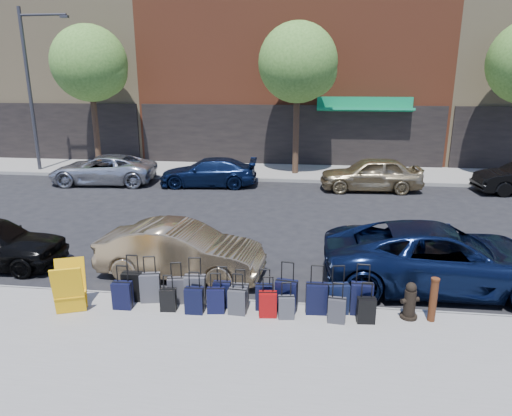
# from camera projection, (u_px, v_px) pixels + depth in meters

# --- Properties ---
(ground) EXTENTS (120.00, 120.00, 0.00)m
(ground) POSITION_uv_depth(u_px,v_px,m) (266.00, 238.00, 14.31)
(ground) COLOR black
(ground) RESTS_ON ground
(sidewalk_near) EXTENTS (60.00, 4.00, 0.15)m
(sidewalk_near) POSITION_uv_depth(u_px,v_px,m) (228.00, 357.00, 8.09)
(sidewalk_near) COLOR gray
(sidewalk_near) RESTS_ON ground
(sidewalk_far) EXTENTS (60.00, 4.00, 0.15)m
(sidewalk_far) POSITION_uv_depth(u_px,v_px,m) (286.00, 172.00, 23.82)
(sidewalk_far) COLOR gray
(sidewalk_far) RESTS_ON ground
(curb_near) EXTENTS (60.00, 0.08, 0.15)m
(curb_near) POSITION_uv_depth(u_px,v_px,m) (245.00, 303.00, 10.01)
(curb_near) COLOR gray
(curb_near) RESTS_ON ground
(curb_far) EXTENTS (60.00, 0.08, 0.15)m
(curb_far) POSITION_uv_depth(u_px,v_px,m) (283.00, 180.00, 21.89)
(curb_far) COLOR gray
(curb_far) RESTS_ON ground
(building_left) EXTENTS (15.00, 12.12, 16.00)m
(building_left) POSITION_uv_depth(u_px,v_px,m) (61.00, 30.00, 31.16)
(building_left) COLOR #98835D
(building_left) RESTS_ON ground
(tree_left) EXTENTS (3.80, 3.80, 7.27)m
(tree_left) POSITION_uv_depth(u_px,v_px,m) (92.00, 66.00, 23.05)
(tree_left) COLOR black
(tree_left) RESTS_ON sidewalk_far
(tree_center) EXTENTS (3.80, 3.80, 7.27)m
(tree_center) POSITION_uv_depth(u_px,v_px,m) (301.00, 65.00, 21.79)
(tree_center) COLOR black
(tree_center) RESTS_ON sidewalk_far
(streetlight) EXTENTS (2.59, 0.18, 8.00)m
(streetlight) POSITION_uv_depth(u_px,v_px,m) (32.00, 81.00, 22.94)
(streetlight) COLOR #333338
(streetlight) RESTS_ON sidewalk_far
(suitcase_front_0) EXTENTS (0.43, 0.25, 1.03)m
(suitcase_front_0) POSITION_uv_depth(u_px,v_px,m) (133.00, 286.00, 9.92)
(suitcase_front_0) COLOR black
(suitcase_front_0) RESTS_ON sidewalk_near
(suitcase_front_1) EXTENTS (0.46, 0.31, 1.03)m
(suitcase_front_1) POSITION_uv_depth(u_px,v_px,m) (150.00, 287.00, 9.87)
(suitcase_front_1) COLOR #3D3D42
(suitcase_front_1) RESTS_ON sidewalk_near
(suitcase_front_2) EXTENTS (0.41, 0.28, 0.92)m
(suitcase_front_2) POSITION_uv_depth(u_px,v_px,m) (177.00, 290.00, 9.81)
(suitcase_front_2) COLOR #36363A
(suitcase_front_2) RESTS_ON sidewalk_near
(suitcase_front_3) EXTENTS (0.46, 0.28, 1.06)m
(suitcase_front_3) POSITION_uv_depth(u_px,v_px,m) (195.00, 290.00, 9.71)
(suitcase_front_3) COLOR #424248
(suitcase_front_3) RESTS_ON sidewalk_near
(suitcase_front_4) EXTENTS (0.38, 0.22, 0.90)m
(suitcase_front_4) POSITION_uv_depth(u_px,v_px,m) (222.00, 294.00, 9.65)
(suitcase_front_4) COLOR black
(suitcase_front_4) RESTS_ON sidewalk_near
(suitcase_front_5) EXTENTS (0.36, 0.20, 0.86)m
(suitcase_front_5) POSITION_uv_depth(u_px,v_px,m) (240.00, 296.00, 9.59)
(suitcase_front_5) COLOR #39393E
(suitcase_front_5) RESTS_ON sidewalk_near
(suitcase_front_6) EXTENTS (0.38, 0.23, 0.89)m
(suitcase_front_6) POSITION_uv_depth(u_px,v_px,m) (264.00, 297.00, 9.54)
(suitcase_front_6) COLOR black
(suitcase_front_6) RESTS_ON sidewalk_near
(suitcase_front_7) EXTENTS (0.48, 0.31, 1.07)m
(suitcase_front_7) POSITION_uv_depth(u_px,v_px,m) (286.00, 296.00, 9.46)
(suitcase_front_7) COLOR black
(suitcase_front_7) RESTS_ON sidewalk_near
(suitcase_front_8) EXTENTS (0.44, 0.26, 1.04)m
(suitcase_front_8) POSITION_uv_depth(u_px,v_px,m) (316.00, 298.00, 9.37)
(suitcase_front_8) COLOR black
(suitcase_front_8) RESTS_ON sidewalk_near
(suitcase_front_9) EXTENTS (0.47, 0.31, 1.03)m
(suitcase_front_9) POSITION_uv_depth(u_px,v_px,m) (338.00, 299.00, 9.37)
(suitcase_front_9) COLOR black
(suitcase_front_9) RESTS_ON sidewalk_near
(suitcase_front_10) EXTENTS (0.46, 0.27, 1.08)m
(suitcase_front_10) POSITION_uv_depth(u_px,v_px,m) (362.00, 299.00, 9.33)
(suitcase_front_10) COLOR black
(suitcase_front_10) RESTS_ON sidewalk_near
(suitcase_back_0) EXTENTS (0.40, 0.24, 0.95)m
(suitcase_back_0) POSITION_uv_depth(u_px,v_px,m) (123.00, 295.00, 9.58)
(suitcase_back_0) COLOR black
(suitcase_back_0) RESTS_ON sidewalk_near
(suitcase_back_2) EXTENTS (0.34, 0.22, 0.78)m
(suitcase_back_2) POSITION_uv_depth(u_px,v_px,m) (168.00, 300.00, 9.49)
(suitcase_back_2) COLOR black
(suitcase_back_2) RESTS_ON sidewalk_near
(suitcase_back_3) EXTENTS (0.38, 0.23, 0.90)m
(suitcase_back_3) POSITION_uv_depth(u_px,v_px,m) (194.00, 300.00, 9.38)
(suitcase_back_3) COLOR black
(suitcase_back_3) RESTS_ON sidewalk_near
(suitcase_back_4) EXTENTS (0.38, 0.25, 0.86)m
(suitcase_back_4) POSITION_uv_depth(u_px,v_px,m) (216.00, 300.00, 9.41)
(suitcase_back_4) COLOR black
(suitcase_back_4) RESTS_ON sidewalk_near
(suitcase_back_5) EXTENTS (0.38, 0.23, 0.87)m
(suitcase_back_5) POSITION_uv_depth(u_px,v_px,m) (237.00, 302.00, 9.36)
(suitcase_back_5) COLOR #36363B
(suitcase_back_5) RESTS_ON sidewalk_near
(suitcase_back_6) EXTENTS (0.38, 0.25, 0.86)m
(suitcase_back_6) POSITION_uv_depth(u_px,v_px,m) (268.00, 304.00, 9.25)
(suitcase_back_6) COLOR maroon
(suitcase_back_6) RESTS_ON sidewalk_near
(suitcase_back_7) EXTENTS (0.35, 0.23, 0.77)m
(suitcase_back_7) POSITION_uv_depth(u_px,v_px,m) (286.00, 307.00, 9.19)
(suitcase_back_7) COLOR #3C3D41
(suitcase_back_7) RESTS_ON sidewalk_near
(suitcase_back_9) EXTENTS (0.36, 0.23, 0.83)m
(suitcase_back_9) POSITION_uv_depth(u_px,v_px,m) (337.00, 310.00, 9.04)
(suitcase_back_9) COLOR #323236
(suitcase_back_9) RESTS_ON sidewalk_near
(suitcase_back_10) EXTENTS (0.37, 0.23, 0.84)m
(suitcase_back_10) POSITION_uv_depth(u_px,v_px,m) (366.00, 310.00, 9.02)
(suitcase_back_10) COLOR black
(suitcase_back_10) RESTS_ON sidewalk_near
(fire_hydrant) EXTENTS (0.39, 0.35, 0.77)m
(fire_hydrant) POSITION_uv_depth(u_px,v_px,m) (410.00, 302.00, 9.17)
(fire_hydrant) COLOR black
(fire_hydrant) RESTS_ON sidewalk_near
(bollard) EXTENTS (0.17, 0.17, 0.92)m
(bollard) POSITION_uv_depth(u_px,v_px,m) (433.00, 299.00, 9.03)
(bollard) COLOR #38190C
(bollard) RESTS_ON sidewalk_near
(display_rack) EXTENTS (0.79, 0.82, 1.07)m
(display_rack) POSITION_uv_depth(u_px,v_px,m) (70.00, 288.00, 9.40)
(display_rack) COLOR #EDAB0D
(display_rack) RESTS_ON sidewalk_near
(car_near_1) EXTENTS (4.22, 1.76, 1.36)m
(car_near_1) POSITION_uv_depth(u_px,v_px,m) (181.00, 251.00, 11.39)
(car_near_1) COLOR #9F8661
(car_near_1) RESTS_ON ground
(car_near_2) EXTENTS (5.51, 2.61, 1.52)m
(car_near_2) POSITION_uv_depth(u_px,v_px,m) (441.00, 257.00, 10.77)
(car_near_2) COLOR #0D193A
(car_near_2) RESTS_ON ground
(car_far_0) EXTENTS (5.06, 2.67, 1.36)m
(car_far_0) POSITION_uv_depth(u_px,v_px,m) (103.00, 169.00, 21.42)
(car_far_0) COLOR silver
(car_far_0) RESTS_ON ground
(car_far_1) EXTENTS (4.58, 2.18, 1.29)m
(car_far_1) POSITION_uv_depth(u_px,v_px,m) (208.00, 172.00, 20.95)
(car_far_1) COLOR #0D1A3B
(car_far_1) RESTS_ON ground
(car_far_2) EXTENTS (4.50, 2.04, 1.50)m
(car_far_2) POSITION_uv_depth(u_px,v_px,m) (371.00, 174.00, 20.09)
(car_far_2) COLOR tan
(car_far_2) RESTS_ON ground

